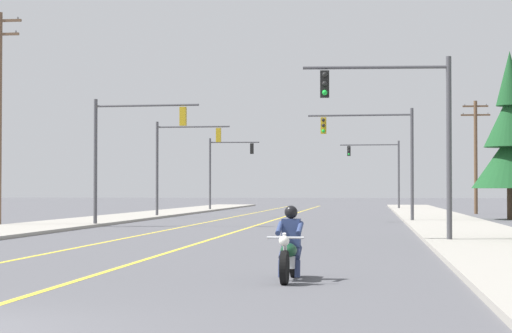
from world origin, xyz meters
name	(u,v)px	position (x,y,z in m)	size (l,w,h in m)	color
lane_stripe_center	(275,220)	(-0.09, 45.00, 0.00)	(0.16, 100.00, 0.01)	yellow
lane_stripe_left	(221,219)	(-3.33, 45.00, 0.00)	(0.16, 100.00, 0.01)	yellow
sidewalk_kerb_right	(446,222)	(9.56, 40.00, 0.07)	(4.40, 110.00, 0.14)	#9E998E
sidewalk_kerb_left	(96,221)	(-9.56, 40.00, 0.07)	(4.40, 110.00, 0.14)	#9E998E
motorcycle_with_rider	(290,251)	(4.03, 7.26, 0.59)	(0.70, 2.19, 1.46)	black
traffic_signal_near_right	(406,120)	(6.77, 20.60, 4.10)	(4.91, 0.61, 6.20)	#47474C
traffic_signal_near_left	(125,141)	(-6.22, 33.62, 4.12)	(5.25, 0.44, 6.20)	#47474C
traffic_signal_mid_right	(381,146)	(6.13, 40.73, 4.15)	(5.72, 0.39, 6.20)	#47474C
traffic_signal_mid_left	(178,154)	(-6.81, 49.07, 4.10)	(4.85, 0.37, 6.20)	#47474C
traffic_signal_far_right	(381,164)	(6.52, 75.02, 4.13)	(5.33, 0.37, 6.20)	#47474C
traffic_signal_far_left	(224,163)	(-6.90, 69.07, 4.06)	(4.31, 0.57, 6.20)	#47474C
utility_pole_right_far	(476,153)	(13.27, 60.21, 4.51)	(2.13, 0.26, 8.36)	brown
conifer_tree_right_verge_far	(510,142)	(13.83, 46.68, 4.62)	(4.58, 4.58, 10.07)	#423023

